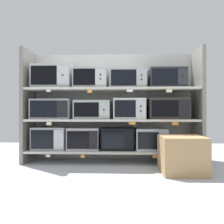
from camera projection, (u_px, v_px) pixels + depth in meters
The scene contains 30 objects.
ground at pixel (108, 184), 2.28m from camera, with size 6.38×6.00×0.02m, color #B2B7BC.
back_panel at pixel (113, 106), 3.54m from camera, with size 2.58×0.04×1.61m, color #B2B2AD.
upright_left at pixel (28, 106), 3.32m from camera, with size 0.05×0.49×1.61m, color gray.
upright_right at pixel (198, 106), 3.23m from camera, with size 0.05×0.49×1.61m, color gray.
shelf_0 at pixel (112, 150), 3.28m from camera, with size 2.38×0.49×0.03m, color beige.
microwave_0 at pixel (50, 138), 3.30m from camera, with size 0.48×0.35×0.32m.
microwave_1 at pixel (84, 138), 3.29m from camera, with size 0.44×0.41×0.31m.
microwave_2 at pixel (117, 139), 3.27m from camera, with size 0.45×0.35×0.31m.
microwave_3 at pixel (151, 139), 3.25m from camera, with size 0.43×0.42×0.30m.
price_tag_0 at pixel (48, 156), 3.06m from camera, with size 0.06×0.00×0.03m, color white.
price_tag_1 at pixel (83, 156), 3.04m from camera, with size 0.05×0.00×0.04m, color orange.
price_tag_2 at pixel (156, 157), 3.01m from camera, with size 0.09×0.00×0.04m, color orange.
shelf_1 at pixel (112, 120), 3.28m from camera, with size 2.38×0.49×0.03m, color beige.
microwave_4 at pixel (53, 109), 3.30m from camera, with size 0.55×0.44×0.28m.
microwave_5 at pixel (93, 110), 3.28m from camera, with size 0.51×0.39×0.26m.
microwave_6 at pixel (129, 109), 3.27m from camera, with size 0.44×0.43×0.29m.
microwave_7 at pixel (168, 109), 3.25m from camera, with size 0.55×0.41×0.29m.
price_tag_3 at pixel (49, 124), 3.06m from camera, with size 0.07×0.00×0.04m, color beige.
price_tag_4 at pixel (132, 123), 3.02m from camera, with size 0.09×0.00×0.03m, color orange.
price_tag_5 at pixel (175, 124), 3.00m from camera, with size 0.08×0.00×0.04m, color orange.
shelf_2 at pixel (112, 90), 3.28m from camera, with size 2.38×0.49×0.03m, color beige.
microwave_8 at pixel (53, 77), 3.30m from camera, with size 0.55×0.38×0.34m.
microwave_9 at pixel (91, 79), 3.29m from camera, with size 0.47×0.43×0.28m.
microwave_10 at pixel (128, 79), 3.27m from camera, with size 0.51×0.37×0.26m.
microwave_11 at pixel (166, 79), 3.25m from camera, with size 0.50×0.44×0.27m.
price_tag_6 at pixel (48, 91), 3.06m from camera, with size 0.06×0.00×0.03m, color white.
price_tag_7 at pixel (90, 91), 3.04m from camera, with size 0.06×0.00×0.05m, color orange.
price_tag_8 at pixel (130, 91), 3.02m from camera, with size 0.08×0.00×0.04m, color white.
price_tag_9 at pixel (169, 91), 3.00m from camera, with size 0.08×0.00×0.04m, color beige.
shipping_carton at pixel (182, 154), 2.68m from camera, with size 0.50×0.50×0.43m, color tan.
Camera 1 is at (0.12, -3.28, 0.71)m, focal length 36.62 mm.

